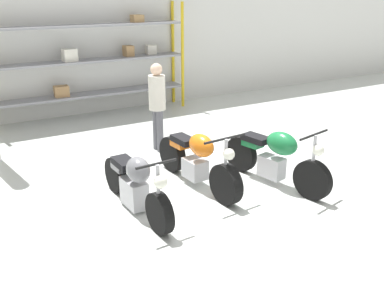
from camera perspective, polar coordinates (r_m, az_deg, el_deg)
ground_plane at (r=6.73m, az=1.69°, el=-6.62°), size 30.00×30.00×0.00m
back_wall at (r=11.15m, az=-13.37°, el=13.20°), size 30.00×0.08×3.60m
shelving_rack at (r=10.83m, az=-13.13°, el=10.87°), size 4.85×0.63×2.72m
motorcycle_grey at (r=6.13m, az=-7.56°, el=-5.35°), size 0.57×2.01×0.97m
motorcycle_orange at (r=6.82m, az=0.70°, el=-2.18°), size 0.72×2.12×1.02m
motorcycle_green at (r=7.00m, az=11.04°, el=-1.72°), size 0.75×2.05×1.03m
person_browsing at (r=8.22m, az=-4.66°, el=5.83°), size 0.32×0.32×1.72m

